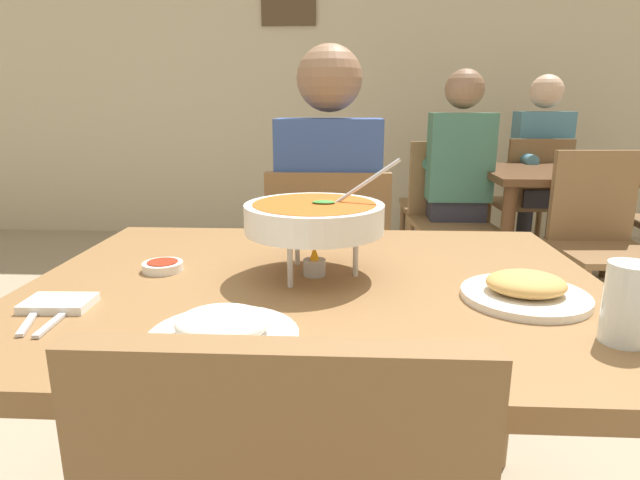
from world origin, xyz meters
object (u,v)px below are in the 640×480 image
Objects in this scene: chair_diner_main at (329,275)px; chair_bg_middle at (531,196)px; diner_main at (329,210)px; drink_glass at (626,307)px; chair_bg_left at (447,208)px; chair_bg_right at (600,233)px; appetizer_plate at (525,290)px; patron_bg_left at (458,169)px; patron_bg_middle at (542,160)px; curry_bowl at (314,218)px; dining_table_far at (569,193)px; dining_table_main at (316,327)px; rice_plate at (223,331)px; chair_bg_corner at (448,195)px; sauce_dish at (163,266)px.

chair_bg_middle is at bearing 53.56° from chair_diner_main.
diner_main reaches higher than drink_glass.
chair_bg_left is 0.87m from chair_bg_right.
diner_main is (0.00, 0.03, 0.24)m from chair_diner_main.
appetizer_plate is 1.85× the size of drink_glass.
chair_bg_middle is 0.69× the size of patron_bg_left.
diner_main is at bearing 115.26° from drink_glass.
patron_bg_middle is (0.72, 0.53, 0.24)m from chair_bg_left.
curry_bowl is 2.41m from dining_table_far.
diner_main is at bearing -127.59° from patron_bg_middle.
curry_bowl is 0.45m from appetizer_plate.
dining_table_main is at bearing -90.00° from diner_main.
rice_plate is at bearing -96.92° from chair_diner_main.
chair_diner_main is 3.75× the size of rice_plate.
chair_bg_corner is 0.67m from patron_bg_middle.
patron_bg_middle reaches higher than appetizer_plate.
patron_bg_left is (-0.05, -0.49, 0.24)m from chair_bg_corner.
sauce_dish is at bearing -124.34° from patron_bg_middle.
curry_bowl is 1.39× the size of appetizer_plate.
dining_table_main is 0.93× the size of diner_main.
sauce_dish is at bearing -123.80° from chair_bg_middle.
curry_bowl is 0.37× the size of chair_bg_left.
sauce_dish is at bearing -116.77° from chair_bg_left.
chair_bg_left is (0.66, 2.06, -0.13)m from dining_table_main.
chair_diner_main is 0.90× the size of dining_table_far.
chair_bg_middle is (0.82, 2.82, -0.30)m from drink_glass.
diner_main is at bearing -152.34° from chair_bg_right.
chair_bg_corner is (0.26, 2.82, -0.30)m from drink_glass.
chair_bg_corner is 0.69× the size of patron_bg_middle.
chair_bg_corner is (0.35, 2.64, -0.26)m from appetizer_plate.
diner_main is 1.18m from drink_glass.
curry_bowl is at bearing 70.19° from rice_plate.
chair_bg_corner is at bearing -175.57° from patron_bg_middle.
curry_bowl is 2.17m from chair_bg_left.
drink_glass is at bearing -20.61° from sauce_dish.
appetizer_plate is at bearing -110.03° from patron_bg_middle.
curry_bowl is at bearing -132.23° from chair_bg_right.
curry_bowl reaches higher than dining_table_far.
drink_glass is at bearing -28.68° from dining_table_main.
sauce_dish is 0.69× the size of drink_glass.
diner_main is 1.82m from dining_table_far.
chair_bg_middle is at bearing 53.05° from diner_main.
chair_bg_left is (0.26, 2.15, -0.26)m from appetizer_plate.
chair_bg_right is at bearing 48.55° from dining_table_main.
patron_bg_middle reaches higher than chair_bg_left.
chair_diner_main is at bearing -113.09° from chair_bg_corner.
chair_bg_middle reaches higher than drink_glass.
diner_main is 5.46× the size of appetizer_plate.
diner_main is at bearing 114.81° from appetizer_plate.
diner_main is (0.00, 0.79, 0.10)m from dining_table_main.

